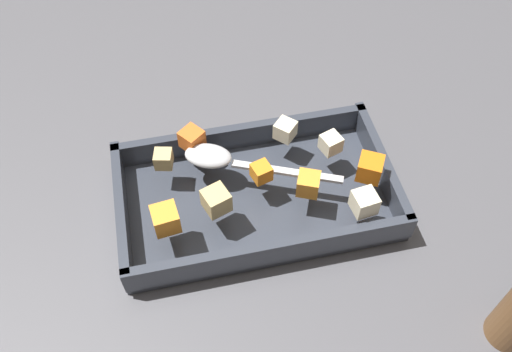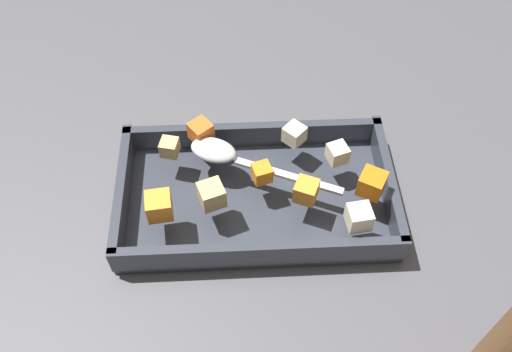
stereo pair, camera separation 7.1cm
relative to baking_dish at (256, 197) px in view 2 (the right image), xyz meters
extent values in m
plane|color=#4C4C51|center=(0.01, 0.00, -0.02)|extent=(4.00, 4.00, 0.00)
cube|color=#333842|center=(0.00, 0.00, -0.01)|extent=(0.37, 0.21, 0.01)
cube|color=#333842|center=(0.00, -0.10, 0.02)|extent=(0.37, 0.01, 0.04)
cube|color=#333842|center=(0.00, 0.10, 0.02)|extent=(0.37, 0.01, 0.04)
cube|color=#333842|center=(-0.18, 0.00, 0.02)|extent=(0.01, 0.21, 0.04)
cube|color=#333842|center=(0.18, 0.00, 0.02)|extent=(0.01, 0.21, 0.04)
cube|color=orange|center=(0.07, -0.08, 0.05)|extent=(0.04, 0.04, 0.03)
cube|color=orange|center=(-0.15, 0.02, 0.05)|extent=(0.04, 0.04, 0.03)
cube|color=orange|center=(-0.01, 0.00, 0.05)|extent=(0.03, 0.03, 0.02)
cube|color=orange|center=(0.12, 0.04, 0.05)|extent=(0.03, 0.03, 0.03)
cube|color=orange|center=(-0.06, 0.03, 0.05)|extent=(0.04, 0.04, 0.03)
cube|color=beige|center=(-0.06, -0.07, 0.05)|extent=(0.04, 0.04, 0.03)
cube|color=tan|center=(0.06, 0.03, 0.05)|extent=(0.04, 0.04, 0.03)
cube|color=beige|center=(-0.12, 0.07, 0.05)|extent=(0.03, 0.03, 0.03)
cube|color=tan|center=(0.11, -0.05, 0.05)|extent=(0.03, 0.03, 0.02)
cube|color=beige|center=(-0.11, -0.03, 0.05)|extent=(0.03, 0.03, 0.02)
ellipsoid|color=silver|center=(0.06, -0.05, 0.05)|extent=(0.07, 0.06, 0.02)
cube|color=silver|center=(-0.04, 0.00, 0.04)|extent=(0.14, 0.07, 0.01)
camera|label=1|loc=(0.09, 0.42, 0.62)|focal=38.55mm
camera|label=2|loc=(0.02, 0.43, 0.62)|focal=38.55mm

